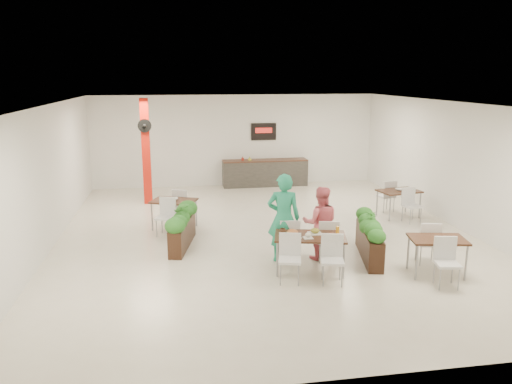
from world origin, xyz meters
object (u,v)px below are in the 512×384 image
(main_table, at_px, (310,241))
(diner_man, at_px, (284,218))
(red_column, at_px, (146,150))
(side_table_b, at_px, (399,195))
(diner_woman, at_px, (320,223))
(planter_right, at_px, (370,236))
(planter_left, at_px, (182,225))
(service_counter, at_px, (265,172))
(side_table_c, at_px, (437,245))
(side_table_a, at_px, (174,205))

(main_table, xyz_separation_m, diner_man, (-0.39, 0.65, 0.31))
(red_column, height_order, side_table_b, red_column)
(main_table, distance_m, diner_woman, 0.79)
(planter_right, bearing_deg, planter_left, 160.36)
(diner_man, distance_m, planter_right, 1.92)
(service_counter, relative_size, side_table_c, 1.80)
(planter_left, distance_m, side_table_b, 6.18)
(service_counter, height_order, side_table_c, service_counter)
(diner_woman, distance_m, side_table_a, 4.09)
(diner_man, height_order, side_table_c, diner_man)
(planter_right, bearing_deg, side_table_a, 145.35)
(side_table_a, distance_m, side_table_b, 6.16)
(diner_woman, distance_m, planter_right, 1.11)
(diner_woman, relative_size, side_table_c, 0.95)
(side_table_b, bearing_deg, side_table_c, -115.90)
(planter_right, bearing_deg, service_counter, 96.90)
(service_counter, xyz_separation_m, main_table, (-0.57, -8.01, 0.14))
(planter_right, bearing_deg, side_table_b, 55.36)
(service_counter, bearing_deg, red_column, -155.00)
(side_table_a, bearing_deg, side_table_c, -16.38)
(planter_left, height_order, side_table_c, planter_left)
(diner_man, distance_m, side_table_b, 4.82)
(service_counter, height_order, planter_right, service_counter)
(planter_left, distance_m, side_table_a, 1.45)
(side_table_b, distance_m, side_table_c, 4.18)
(main_table, distance_m, side_table_a, 4.28)
(planter_left, bearing_deg, red_column, 102.72)
(diner_woman, relative_size, side_table_a, 0.95)
(diner_man, bearing_deg, side_table_c, 169.78)
(red_column, distance_m, service_counter, 4.56)
(red_column, distance_m, side_table_c, 8.97)
(diner_woman, distance_m, side_table_c, 2.37)
(red_column, height_order, planter_left, red_column)
(side_table_a, relative_size, side_table_b, 0.99)
(service_counter, height_order, diner_woman, service_counter)
(main_table, height_order, side_table_a, same)
(red_column, xyz_separation_m, service_counter, (4.00, 1.86, -1.15))
(red_column, height_order, side_table_c, red_column)
(diner_woman, bearing_deg, main_table, 71.25)
(diner_man, height_order, side_table_b, diner_man)
(diner_woman, distance_m, planter_left, 3.17)
(diner_woman, xyz_separation_m, side_table_c, (2.01, -1.23, -0.18))
(planter_left, xyz_separation_m, planter_right, (3.95, -1.41, -0.00))
(red_column, relative_size, side_table_c, 1.92)
(red_column, distance_m, side_table_a, 3.06)
(red_column, distance_m, diner_woman, 6.75)
(diner_man, distance_m, side_table_a, 3.55)
(main_table, height_order, planter_right, planter_right)
(main_table, distance_m, planter_left, 3.14)
(service_counter, distance_m, planter_right, 7.55)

